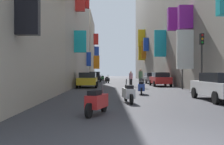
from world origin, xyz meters
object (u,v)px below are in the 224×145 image
scooter_red (97,101)px  traffic_light_near_corner (202,53)px  parked_car_yellow (88,80)px  scooter_green (102,78)px  scooter_blue (141,87)px  pedestrian_crossing (141,78)px  parked_car_white (221,86)px  pedestrian_near_left (131,79)px  traffic_light_far_corner (182,52)px  parked_car_grey (151,78)px  parked_car_black (95,77)px  scooter_white (128,93)px  parked_car_red (160,79)px  scooter_orange (95,80)px  scooter_black (107,80)px

scooter_red → traffic_light_near_corner: size_ratio=0.45×
parked_car_yellow → scooter_green: (1.02, 21.59, -0.30)m
scooter_red → scooter_blue: same height
parked_car_yellow → pedestrian_crossing: bearing=-11.0°
parked_car_yellow → pedestrian_crossing: 5.08m
parked_car_white → traffic_light_near_corner: traffic_light_near_corner is taller
pedestrian_near_left → traffic_light_far_corner: size_ratio=0.33×
parked_car_grey → scooter_green: bearing=118.9°
parked_car_black → pedestrian_crossing: 17.10m
scooter_white → scooter_blue: bearing=75.8°
scooter_white → traffic_light_far_corner: traffic_light_far_corner is taller
scooter_red → pedestrian_crossing: 16.07m
parked_car_yellow → scooter_red: 16.73m
parked_car_black → parked_car_yellow: parked_car_black is taller
pedestrian_crossing → scooter_green: bearing=100.0°
scooter_green → traffic_light_near_corner: bearing=-75.9°
scooter_red → scooter_blue: 8.87m
scooter_green → parked_car_red: bearing=-71.4°
parked_car_white → scooter_orange: size_ratio=2.48×
parked_car_grey → scooter_green: (-6.67, 12.07, -0.28)m
scooter_red → pedestrian_near_left: bearing=81.5°
pedestrian_crossing → traffic_light_far_corner: (3.37, -1.92, 2.30)m
scooter_blue → traffic_light_near_corner: traffic_light_near_corner is taller
parked_car_black → traffic_light_near_corner: size_ratio=1.07×
scooter_red → pedestrian_crossing: size_ratio=1.05×
parked_car_yellow → parked_car_red: bearing=17.6°
parked_car_yellow → scooter_red: size_ratio=2.23×
pedestrian_crossing → scooter_orange: bearing=115.9°
scooter_blue → scooter_white: same height
scooter_green → traffic_light_near_corner: (7.33, -29.21, 2.35)m
parked_car_black → scooter_white: size_ratio=2.25×
scooter_green → traffic_light_far_corner: traffic_light_far_corner is taller
parked_car_grey → pedestrian_near_left: 8.19m
scooter_white → traffic_light_near_corner: traffic_light_near_corner is taller
pedestrian_crossing → scooter_blue: bearing=-96.7°
scooter_black → pedestrian_near_left: pedestrian_near_left is taller
parked_car_grey → scooter_green: size_ratio=2.32×
scooter_red → scooter_green: (-0.52, 38.25, -0.00)m
parked_car_black → scooter_green: parked_car_black is taller
scooter_black → parked_car_red: bearing=-55.2°
scooter_orange → traffic_light_near_corner: (8.00, -16.21, 2.35)m
scooter_blue → scooter_orange: 17.19m
scooter_white → scooter_orange: bearing=96.7°
scooter_white → traffic_light_far_corner: (5.45, 10.19, 2.73)m
scooter_green → traffic_light_near_corner: traffic_light_near_corner is taller
parked_car_red → pedestrian_near_left: size_ratio=2.53×
parked_car_red → scooter_orange: (-7.13, 6.21, -0.30)m
parked_car_black → parked_car_red: size_ratio=1.10×
parked_car_grey → parked_car_yellow: bearing=-128.9°
scooter_black → scooter_red: bearing=-90.7°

